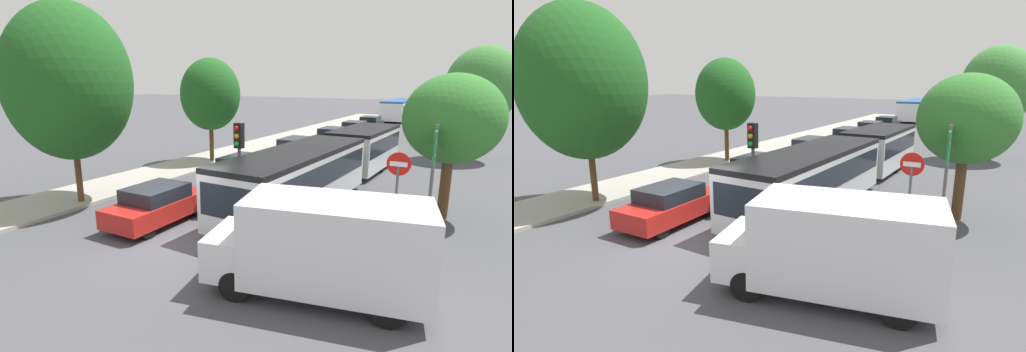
{
  "view_description": "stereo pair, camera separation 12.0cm",
  "coord_description": "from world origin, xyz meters",
  "views": [
    {
      "loc": [
        7.88,
        -8.71,
        4.88
      ],
      "look_at": [
        0.2,
        4.53,
        1.2
      ],
      "focal_mm": 28.0,
      "sensor_mm": 36.0,
      "label": 1
    },
    {
      "loc": [
        7.98,
        -8.65,
        4.88
      ],
      "look_at": [
        0.2,
        4.53,
        1.2
      ],
      "focal_mm": 28.0,
      "sensor_mm": 36.0,
      "label": 2
    }
  ],
  "objects": [
    {
      "name": "tree_left_mid",
      "position": [
        -6.4,
        10.58,
        4.06
      ],
      "size": [
        3.52,
        3.52,
        6.16
      ],
      "color": "#51381E",
      "rests_on": "ground"
    },
    {
      "name": "traffic_light",
      "position": [
        0.22,
        3.27,
        2.5
      ],
      "size": [
        0.33,
        0.36,
        3.4
      ],
      "rotation": [
        0.0,
        0.0,
        -1.6
      ],
      "color": "#56595E",
      "rests_on": "ground"
    },
    {
      "name": "queued_car_red",
      "position": [
        -1.71,
        1.03,
        0.69
      ],
      "size": [
        1.68,
        3.91,
        1.36
      ],
      "rotation": [
        0.0,
        0.0,
        1.58
      ],
      "color": "#B21E19",
      "rests_on": "ground"
    },
    {
      "name": "city_bus_rear",
      "position": [
        -1.92,
        44.36,
        1.45
      ],
      "size": [
        2.78,
        11.7,
        2.51
      ],
      "rotation": [
        0.0,
        0.0,
        1.59
      ],
      "color": "silver",
      "rests_on": "ground"
    },
    {
      "name": "kerb_strip_left",
      "position": [
        -7.0,
        22.18,
        0.07
      ],
      "size": [
        3.2,
        54.36,
        0.14
      ],
      "primitive_type": "cube",
      "color": "#9E998E",
      "rests_on": "ground"
    },
    {
      "name": "tree_right_near",
      "position": [
        6.74,
        6.63,
        3.5
      ],
      "size": [
        3.29,
        3.29,
        5.14
      ],
      "color": "#51381E",
      "rests_on": "ground"
    },
    {
      "name": "queued_car_graphite",
      "position": [
        -1.76,
        6.81,
        0.74
      ],
      "size": [
        1.8,
        4.2,
        1.45
      ],
      "rotation": [
        0.0,
        0.0,
        1.58
      ],
      "color": "#47474C",
      "rests_on": "ground"
    },
    {
      "name": "queued_car_black",
      "position": [
        -2.14,
        31.09,
        0.73
      ],
      "size": [
        1.78,
        4.13,
        1.43
      ],
      "rotation": [
        0.0,
        0.0,
        1.58
      ],
      "color": "black",
      "rests_on": "ground"
    },
    {
      "name": "queued_car_navy",
      "position": [
        -1.8,
        19.37,
        0.77
      ],
      "size": [
        1.88,
        4.37,
        1.52
      ],
      "rotation": [
        0.0,
        0.0,
        1.58
      ],
      "color": "navy",
      "rests_on": "ground"
    },
    {
      "name": "queued_car_green",
      "position": [
        -2.08,
        25.5,
        0.73
      ],
      "size": [
        1.78,
        4.13,
        1.43
      ],
      "rotation": [
        0.0,
        0.0,
        1.58
      ],
      "color": "#236638",
      "rests_on": "ground"
    },
    {
      "name": "no_entry_sign",
      "position": [
        5.74,
        3.39,
        1.88
      ],
      "size": [
        0.7,
        0.08,
        2.82
      ],
      "rotation": [
        0.0,
        0.0,
        -1.57
      ],
      "color": "#56595E",
      "rests_on": "ground"
    },
    {
      "name": "ground_plane",
      "position": [
        0.0,
        0.0,
        0.0
      ],
      "size": [
        200.0,
        200.0,
        0.0
      ],
      "primitive_type": "plane",
      "color": "#47474C"
    },
    {
      "name": "tree_left_near",
      "position": [
        -5.97,
        1.05,
        4.65
      ],
      "size": [
        4.69,
        4.69,
        7.73
      ],
      "color": "#51381E",
      "rests_on": "ground"
    },
    {
      "name": "queued_car_white",
      "position": [
        -1.82,
        13.08,
        0.78
      ],
      "size": [
        1.9,
        4.42,
        1.53
      ],
      "rotation": [
        0.0,
        0.0,
        1.58
      ],
      "color": "white",
      "rests_on": "ground"
    },
    {
      "name": "articulated_bus",
      "position": [
        1.95,
        8.19,
        1.35
      ],
      "size": [
        2.92,
        15.82,
        2.34
      ],
      "rotation": [
        0.0,
        0.0,
        -1.61
      ],
      "color": "silver",
      "rests_on": "ground"
    },
    {
      "name": "white_van",
      "position": [
        5.0,
        -0.65,
        1.24
      ],
      "size": [
        5.3,
        2.96,
        2.31
      ],
      "rotation": [
        0.0,
        0.0,
        3.35
      ],
      "color": "silver",
      "rests_on": "ground"
    },
    {
      "name": "tree_right_mid",
      "position": [
        7.31,
        19.52,
        4.57
      ],
      "size": [
        4.18,
        4.18,
        6.93
      ],
      "color": "#51381E",
      "rests_on": "ground"
    },
    {
      "name": "direction_sign_post",
      "position": [
        6.59,
        4.34,
        2.57
      ],
      "size": [
        0.18,
        1.4,
        3.6
      ],
      "rotation": [
        0.0,
        0.0,
        3.23
      ],
      "color": "#56595E",
      "rests_on": "ground"
    },
    {
      "name": "tree_right_far",
      "position": [
        7.74,
        31.67,
        4.25
      ],
      "size": [
        3.54,
        3.54,
        6.16
      ],
      "color": "#51381E",
      "rests_on": "ground"
    }
  ]
}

